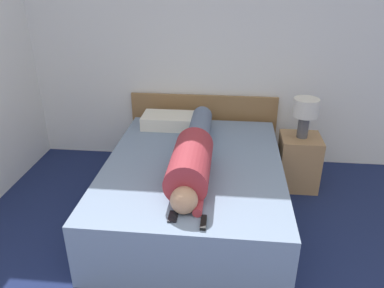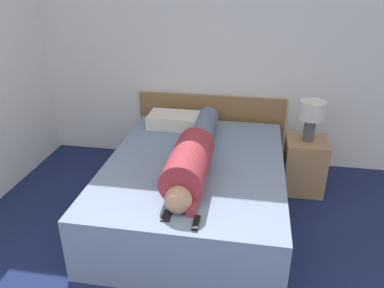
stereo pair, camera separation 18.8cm
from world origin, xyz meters
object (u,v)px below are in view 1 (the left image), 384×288
object	(u,v)px
tv_remote	(203,223)
pillow_near_headboard	(170,121)
nightstand	(298,162)
cell_phone	(173,217)
person_lying	(193,154)
table_lamp	(305,111)
bed	(194,187)

from	to	relation	value
tv_remote	pillow_near_headboard	bearing A→B (deg)	106.43
nightstand	cell_phone	xyz separation A→B (m)	(-1.11, -1.45, 0.27)
person_lying	tv_remote	distance (m)	0.80
pillow_near_headboard	cell_phone	size ratio (longest dim) A/B	4.58
nightstand	table_lamp	bearing A→B (deg)	-90.00
person_lying	nightstand	bearing A→B (deg)	35.18
table_lamp	cell_phone	xyz separation A→B (m)	(-1.11, -1.45, -0.30)
nightstand	pillow_near_headboard	xyz separation A→B (m)	(-1.39, 0.18, 0.33)
nightstand	pillow_near_headboard	bearing A→B (deg)	172.51
nightstand	cell_phone	world-z (taller)	nightstand
person_lying	cell_phone	xyz separation A→B (m)	(-0.07, -0.72, -0.14)
nightstand	person_lying	xyz separation A→B (m)	(-1.04, -0.74, 0.41)
tv_remote	cell_phone	size ratio (longest dim) A/B	1.15
table_lamp	cell_phone	bearing A→B (deg)	-127.44
bed	table_lamp	size ratio (longest dim) A/B	5.05
bed	cell_phone	xyz separation A→B (m)	(-0.06, -0.85, 0.28)
nightstand	cell_phone	distance (m)	1.85
pillow_near_headboard	table_lamp	bearing A→B (deg)	-7.49
bed	nightstand	xyz separation A→B (m)	(1.05, 0.61, 0.01)
bed	person_lying	xyz separation A→B (m)	(0.01, -0.13, 0.42)
tv_remote	cell_phone	distance (m)	0.22
person_lying	bed	bearing A→B (deg)	93.55
nightstand	cell_phone	bearing A→B (deg)	-127.44
bed	pillow_near_headboard	bearing A→B (deg)	113.37
nightstand	pillow_near_headboard	world-z (taller)	pillow_near_headboard
nightstand	tv_remote	size ratio (longest dim) A/B	3.81
table_lamp	cell_phone	distance (m)	1.86
cell_phone	table_lamp	bearing A→B (deg)	52.56
table_lamp	tv_remote	world-z (taller)	table_lamp
nightstand	person_lying	world-z (taller)	person_lying
pillow_near_headboard	tv_remote	world-z (taller)	pillow_near_headboard
person_lying	cell_phone	distance (m)	0.73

